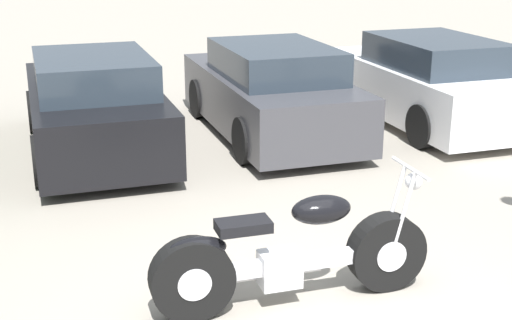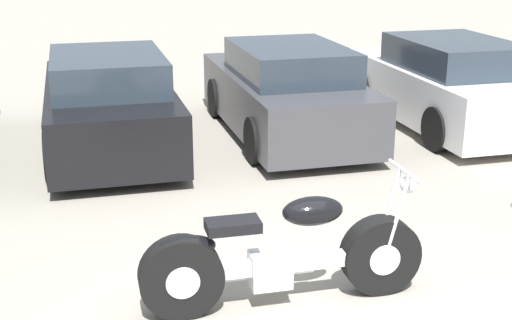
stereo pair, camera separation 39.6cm
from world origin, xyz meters
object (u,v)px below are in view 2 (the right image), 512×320
parked_car_black (109,104)px  parked_car_dark_grey (286,93)px  parked_car_white (446,85)px  motorcycle (280,257)px

parked_car_black → parked_car_dark_grey: same height
parked_car_dark_grey → parked_car_white: same height
motorcycle → parked_car_white: 6.42m
parked_car_black → parked_car_dark_grey: 2.64m
parked_car_black → parked_car_white: same height
motorcycle → parked_car_dark_grey: (1.56, 4.96, 0.23)m
motorcycle → parked_car_dark_grey: 5.20m
motorcycle → parked_car_white: size_ratio=0.58×
parked_car_black → motorcycle: bearing=-77.5°
parked_car_dark_grey → parked_car_white: (2.64, -0.10, 0.00)m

